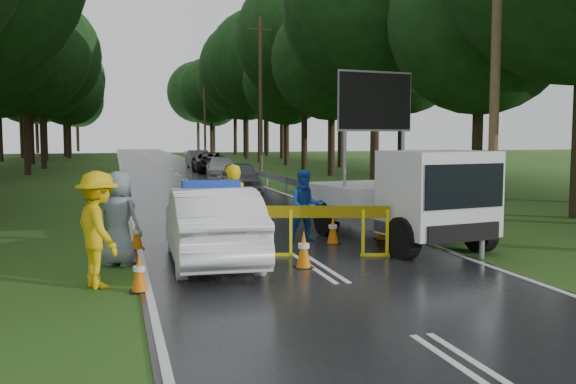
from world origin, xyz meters
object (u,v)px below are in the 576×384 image
object	(u,v)px
barrier	(327,218)
officer	(232,209)
work_truck	(404,198)
queue_car_third	(212,162)
queue_car_second	(222,168)
police_sedan	(212,226)
civilian	(306,206)
queue_car_fourth	(199,159)
queue_car_first	(240,178)

from	to	relation	value
barrier	officer	world-z (taller)	officer
work_truck	barrier	world-z (taller)	work_truck
queue_car_third	work_truck	bearing A→B (deg)	-89.42
work_truck	queue_car_second	size ratio (longest dim) A/B	1.27
queue_car_third	officer	bearing A→B (deg)	-97.38
work_truck	officer	bearing A→B (deg)	168.89
police_sedan	queue_car_second	xyz separation A→B (m)	(4.25, 24.76, -0.15)
work_truck	queue_car_second	xyz separation A→B (m)	(-0.52, 23.79, -0.50)
civilian	queue_car_fourth	size ratio (longest dim) A/B	0.43
barrier	queue_car_third	bearing A→B (deg)	102.24
queue_car_second	queue_car_third	size ratio (longest dim) A/B	0.87
work_truck	barrier	xyz separation A→B (m)	(-2.27, -0.96, -0.29)
police_sedan	queue_car_second	bearing A→B (deg)	-98.27
officer	queue_car_fourth	xyz separation A→B (m)	(3.79, 35.67, -0.31)
queue_car_fourth	civilian	bearing A→B (deg)	-96.07
queue_car_first	queue_car_third	xyz separation A→B (m)	(1.06, 15.79, -0.02)
queue_car_first	barrier	bearing A→B (deg)	-88.13
officer	barrier	bearing A→B (deg)	151.30
work_truck	queue_car_third	xyz separation A→B (m)	(-0.22, 29.79, -0.44)
civilian	police_sedan	bearing A→B (deg)	-138.43
officer	work_truck	bearing A→B (deg)	179.53
barrier	queue_car_fourth	xyz separation A→B (m)	(1.92, 36.74, -0.16)
queue_car_second	work_truck	bearing A→B (deg)	-82.52
barrier	queue_car_first	bearing A→B (deg)	102.28
barrier	queue_car_fourth	distance (m)	36.79
officer	queue_car_first	world-z (taller)	officer
barrier	officer	distance (m)	2.17
officer	queue_car_fourth	distance (m)	35.87
police_sedan	queue_car_fourth	world-z (taller)	police_sedan
barrier	queue_car_third	xyz separation A→B (m)	(2.05, 30.74, -0.15)
civilian	queue_car_first	xyz separation A→B (m)	(0.86, 12.95, -0.18)
queue_car_third	queue_car_fourth	size ratio (longest dim) A/B	1.20
barrier	civilian	bearing A→B (deg)	102.55
police_sedan	barrier	size ratio (longest dim) A/B	1.83
work_truck	queue_car_second	distance (m)	23.80
officer	queue_car_first	distance (m)	14.17
work_truck	queue_car_second	world-z (taller)	work_truck
officer	civilian	distance (m)	2.20
work_truck	queue_car_third	bearing A→B (deg)	80.95
civilian	queue_car_third	xyz separation A→B (m)	(1.93, 28.74, -0.19)
police_sedan	work_truck	xyz separation A→B (m)	(4.77, 0.98, 0.35)
barrier	officer	bearing A→B (deg)	166.19
police_sedan	queue_car_first	xyz separation A→B (m)	(3.49, 14.97, -0.07)
queue_car_third	queue_car_second	bearing A→B (deg)	-92.71
queue_car_first	civilian	bearing A→B (deg)	-88.17
queue_car_second	barrier	bearing A→B (deg)	-87.81
queue_car_second	officer	bearing A→B (deg)	-92.47
barrier	queue_car_fourth	world-z (taller)	queue_car_fourth
barrier	queue_car_first	size ratio (longest dim) A/B	0.62
queue_car_first	queue_car_third	bearing A→B (deg)	91.80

